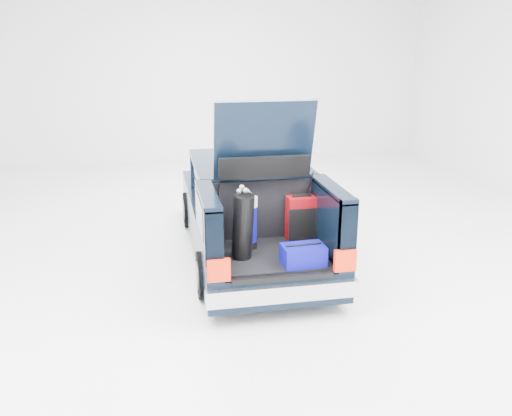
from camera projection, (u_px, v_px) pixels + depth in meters
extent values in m
plane|color=white|center=(250.00, 253.00, 8.39)|extent=(14.00, 14.00, 0.00)
cube|color=black|center=(243.00, 210.00, 8.85)|extent=(1.75, 3.00, 0.70)
cube|color=black|center=(229.00, 191.00, 10.35)|extent=(1.70, 0.30, 0.50)
cube|color=#ACACB4|center=(228.00, 192.00, 10.51)|extent=(1.72, 0.10, 0.22)
cube|color=black|center=(248.00, 181.00, 8.20)|extent=(1.55, 1.95, 0.54)
cube|color=black|center=(248.00, 162.00, 8.11)|extent=(1.62, 2.05, 0.06)
cube|color=black|center=(271.00, 272.00, 6.88)|extent=(1.75, 1.30, 0.40)
cube|color=black|center=(271.00, 255.00, 6.83)|extent=(1.32, 1.18, 0.05)
cube|color=black|center=(209.00, 229.00, 6.56)|extent=(0.20, 1.30, 0.85)
cube|color=black|center=(331.00, 222.00, 6.83)|extent=(0.20, 1.30, 0.85)
cube|color=black|center=(208.00, 195.00, 6.43)|extent=(0.20, 1.30, 0.06)
cube|color=black|center=(332.00, 189.00, 6.70)|extent=(0.20, 1.30, 0.06)
cube|color=black|center=(261.00, 211.00, 7.28)|extent=(1.36, 0.08, 0.84)
cube|color=#ACACB4|center=(283.00, 293.00, 6.24)|extent=(1.80, 0.12, 0.20)
cube|color=red|center=(219.00, 270.00, 6.03)|extent=(0.26, 0.07, 0.26)
cube|color=red|center=(345.00, 260.00, 6.29)|extent=(0.26, 0.07, 0.26)
cube|color=black|center=(283.00, 278.00, 6.22)|extent=(1.20, 0.06, 0.06)
cube|color=black|center=(264.00, 140.00, 6.82)|extent=(1.28, 0.33, 1.03)
cube|color=black|center=(264.00, 129.00, 6.82)|extent=(0.95, 0.17, 0.54)
cylinder|color=black|center=(189.00, 210.00, 9.51)|extent=(0.20, 0.62, 0.62)
cylinder|color=slate|center=(189.00, 210.00, 9.51)|extent=(0.23, 0.36, 0.36)
cylinder|color=black|center=(280.00, 205.00, 9.81)|extent=(0.20, 0.62, 0.62)
cylinder|color=slate|center=(280.00, 205.00, 9.81)|extent=(0.23, 0.36, 0.36)
cylinder|color=black|center=(205.00, 275.00, 6.89)|extent=(0.20, 0.62, 0.62)
cylinder|color=slate|center=(205.00, 275.00, 6.89)|extent=(0.23, 0.36, 0.36)
cylinder|color=black|center=(329.00, 265.00, 7.18)|extent=(0.20, 0.62, 0.62)
cylinder|color=slate|center=(329.00, 265.00, 7.18)|extent=(0.23, 0.36, 0.36)
cube|color=#720309|center=(301.00, 218.00, 7.20)|extent=(0.38, 0.24, 0.60)
cube|color=black|center=(302.00, 195.00, 7.11)|extent=(0.24, 0.06, 0.03)
cube|color=black|center=(303.00, 225.00, 7.11)|extent=(0.39, 0.02, 0.46)
cylinder|color=black|center=(243.00, 227.00, 6.55)|extent=(0.36, 0.40, 0.83)
cube|color=white|center=(241.00, 222.00, 6.64)|extent=(0.10, 0.06, 0.29)
sphere|color=#99999E|center=(239.00, 191.00, 6.43)|extent=(0.07, 0.07, 0.07)
sphere|color=#99999E|center=(245.00, 190.00, 6.39)|extent=(0.07, 0.07, 0.07)
cylinder|color=black|center=(249.00, 244.00, 7.01)|extent=(0.24, 0.24, 0.09)
cylinder|color=#060579|center=(249.00, 223.00, 6.92)|extent=(0.22, 0.22, 0.48)
cylinder|color=white|center=(249.00, 202.00, 6.84)|extent=(0.24, 0.24, 0.12)
sphere|color=#99999E|center=(250.00, 194.00, 6.83)|extent=(0.06, 0.06, 0.06)
sphere|color=#99999E|center=(248.00, 191.00, 6.83)|extent=(0.06, 0.06, 0.06)
cube|color=#060579|center=(303.00, 255.00, 6.45)|extent=(0.52, 0.36, 0.24)
cylinder|color=black|center=(304.00, 245.00, 6.41)|extent=(0.44, 0.05, 0.03)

